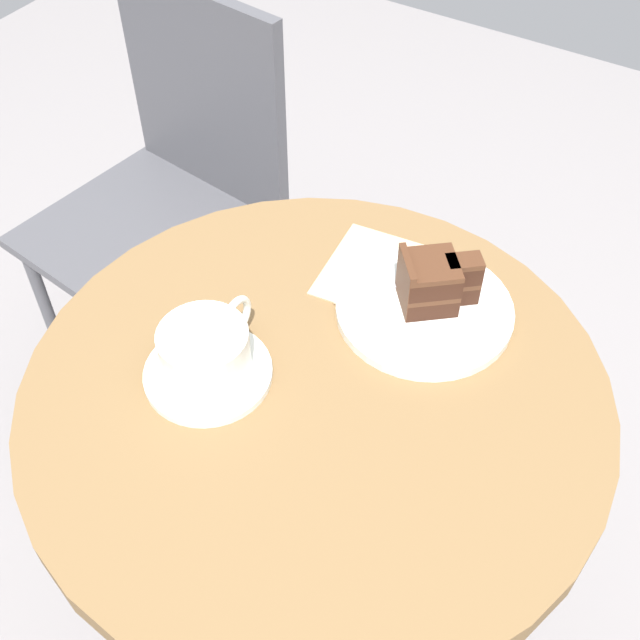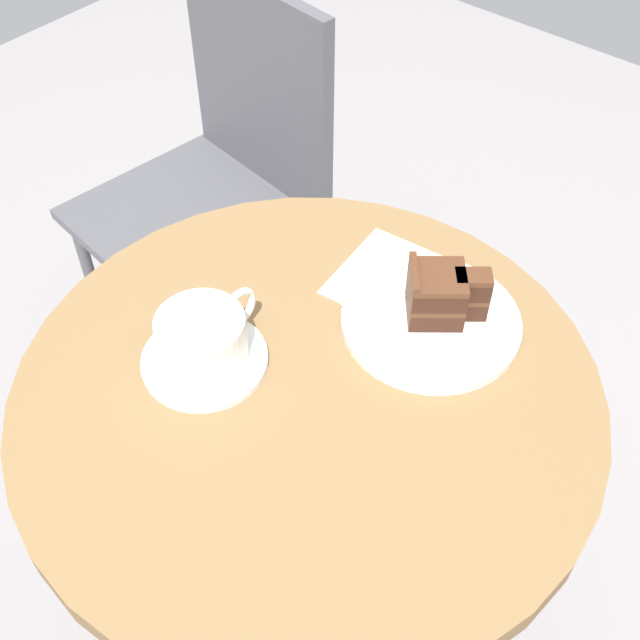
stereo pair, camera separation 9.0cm
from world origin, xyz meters
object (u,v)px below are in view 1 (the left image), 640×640
Objects in this scene: cake_plate at (424,310)px; coffee_cup at (206,348)px; teaspoon at (242,382)px; cake_slice at (433,282)px; cafe_chair at (176,185)px; fork at (440,278)px; saucer at (208,373)px; napkin at (389,275)px.

coffee_cup is at bearing 141.33° from cake_plate.
cake_slice is (0.22, -0.12, 0.03)m from teaspoon.
coffee_cup is at bearing -38.26° from cafe_chair.
cafe_chair is at bearing -172.13° from teaspoon.
cake_plate is 0.04m from cake_slice.
cake_plate is at bearing 170.59° from cake_slice.
cake_slice is (0.01, -0.00, 0.04)m from cake_plate.
fork is at bearing 9.40° from cake_slice.
teaspoon is at bearing -35.35° from cafe_chair.
fork reaches higher than saucer.
saucer is 0.27m from napkin.
fork is 0.66m from cafe_chair.
cake_plate is (0.21, -0.16, 0.00)m from saucer.
cafe_chair is at bearing 117.79° from fork.
cafe_chair reaches higher than coffee_cup.
saucer is 0.27m from cake_plate.
cake_slice reaches higher than napkin.
teaspoon is 0.10× the size of cafe_chair.
saucer is at bearing -166.20° from fork.
cake_plate is 2.04× the size of fork.
cake_slice is 0.05m from fork.
cake_plate is (0.21, -0.17, -0.03)m from coffee_cup.
saucer is at bearing -38.42° from cafe_chair.
cake_slice reaches higher than saucer.
fork is 0.06m from napkin.
cafe_chair is at bearing 69.68° from napkin.
fork is at bearing -32.15° from coffee_cup.
coffee_cup is 0.28m from cake_slice.
saucer is at bearing 158.67° from napkin.
teaspoon is (-0.00, -0.05, -0.03)m from coffee_cup.
saucer is 0.28m from cake_slice.
fork is (0.05, 0.00, 0.01)m from cake_plate.
teaspoon is 0.48× the size of napkin.
saucer is 1.39× the size of fork.
napkin is (-0.02, 0.06, -0.01)m from fork.
coffee_cup is at bearing 157.43° from napkin.
cake_slice is at bearing -37.51° from coffee_cup.
cafe_chair reaches higher than cake_slice.
coffee_cup reaches higher than napkin.
coffee_cup is 0.05m from teaspoon.
coffee_cup is 0.30m from fork.
cake_plate reaches higher than napkin.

